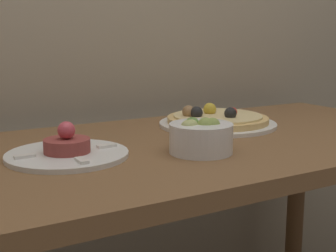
% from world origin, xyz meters
% --- Properties ---
extents(dining_table, '(1.42, 0.65, 0.75)m').
position_xyz_m(dining_table, '(0.00, 0.32, 0.64)').
color(dining_table, brown).
rests_on(dining_table, ground_plane).
extents(pizza_plate, '(0.32, 0.32, 0.06)m').
position_xyz_m(pizza_plate, '(0.18, 0.44, 0.77)').
color(pizza_plate, white).
rests_on(pizza_plate, dining_table).
extents(tartare_plate, '(0.25, 0.25, 0.07)m').
position_xyz_m(tartare_plate, '(-0.27, 0.32, 0.76)').
color(tartare_plate, white).
rests_on(tartare_plate, dining_table).
extents(small_bowl, '(0.13, 0.13, 0.08)m').
position_xyz_m(small_bowl, '(-0.02, 0.22, 0.78)').
color(small_bowl, white).
rests_on(small_bowl, dining_table).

